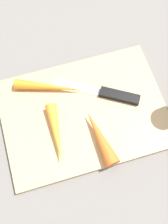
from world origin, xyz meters
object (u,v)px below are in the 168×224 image
object	(u,v)px
cutting_board	(84,113)
knife	(114,95)
carrot_shortest	(100,137)
carrot_longest	(49,87)
carrot_medium	(56,133)

from	to	relation	value
cutting_board	knife	xyz separation A→B (m)	(-0.08, -0.02, 0.01)
cutting_board	carrot_shortest	size ratio (longest dim) A/B	2.87
carrot_longest	carrot_medium	xyz separation A→B (m)	(0.01, 0.11, 0.00)
cutting_board	carrot_longest	world-z (taller)	carrot_longest
carrot_medium	knife	bearing A→B (deg)	114.20
knife	carrot_shortest	world-z (taller)	carrot_shortest
carrot_shortest	cutting_board	bearing A→B (deg)	3.14
knife	carrot_medium	size ratio (longest dim) A/B	1.40
carrot_longest	knife	bearing A→B (deg)	-0.83
carrot_medium	carrot_longest	bearing A→B (deg)	178.19
carrot_shortest	knife	bearing A→B (deg)	-42.99
cutting_board	carrot_medium	bearing A→B (deg)	25.77
cutting_board	knife	bearing A→B (deg)	-165.79
cutting_board	carrot_medium	world-z (taller)	carrot_medium
carrot_shortest	carrot_longest	world-z (taller)	carrot_shortest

